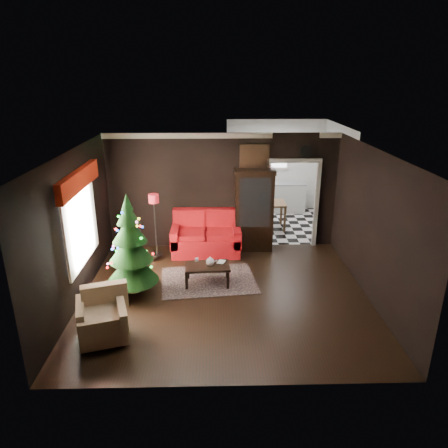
{
  "coord_description": "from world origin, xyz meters",
  "views": [
    {
      "loc": [
        -0.2,
        -7.08,
        4.05
      ],
      "look_at": [
        0.0,
        0.9,
        1.15
      ],
      "focal_mm": 33.02,
      "sensor_mm": 36.0,
      "label": 1
    }
  ],
  "objects_px": {
    "coffee_table": "(207,274)",
    "kitchen_table": "(272,215)",
    "armchair": "(102,315)",
    "wall_clock": "(306,151)",
    "loveseat": "(206,233)",
    "floor_lamp": "(155,226)",
    "teapot": "(210,262)",
    "curio_cabinet": "(254,212)",
    "christmas_tree": "(130,245)"
  },
  "relations": [
    {
      "from": "curio_cabinet",
      "to": "armchair",
      "type": "distance_m",
      "value": 4.6
    },
    {
      "from": "coffee_table",
      "to": "kitchen_table",
      "type": "xyz_separation_m",
      "value": [
        1.75,
        3.22,
        0.16
      ]
    },
    {
      "from": "christmas_tree",
      "to": "armchair",
      "type": "distance_m",
      "value": 1.57
    },
    {
      "from": "armchair",
      "to": "wall_clock",
      "type": "distance_m",
      "value": 5.83
    },
    {
      "from": "christmas_tree",
      "to": "wall_clock",
      "type": "distance_m",
      "value": 4.62
    },
    {
      "from": "coffee_table",
      "to": "kitchen_table",
      "type": "distance_m",
      "value": 3.67
    },
    {
      "from": "christmas_tree",
      "to": "coffee_table",
      "type": "bearing_deg",
      "value": 16.41
    },
    {
      "from": "curio_cabinet",
      "to": "coffee_table",
      "type": "xyz_separation_m",
      "value": [
        -1.1,
        -1.79,
        -0.74
      ]
    },
    {
      "from": "christmas_tree",
      "to": "armchair",
      "type": "bearing_deg",
      "value": -99.14
    },
    {
      "from": "loveseat",
      "to": "armchair",
      "type": "height_order",
      "value": "loveseat"
    },
    {
      "from": "loveseat",
      "to": "coffee_table",
      "type": "relative_size",
      "value": 1.9
    },
    {
      "from": "loveseat",
      "to": "coffee_table",
      "type": "distance_m",
      "value": 1.6
    },
    {
      "from": "loveseat",
      "to": "curio_cabinet",
      "type": "relative_size",
      "value": 0.89
    },
    {
      "from": "curio_cabinet",
      "to": "wall_clock",
      "type": "distance_m",
      "value": 1.88
    },
    {
      "from": "floor_lamp",
      "to": "christmas_tree",
      "type": "xyz_separation_m",
      "value": [
        -0.23,
        -1.66,
        0.22
      ]
    },
    {
      "from": "armchair",
      "to": "teapot",
      "type": "distance_m",
      "value": 2.52
    },
    {
      "from": "armchair",
      "to": "wall_clock",
      "type": "bearing_deg",
      "value": 26.98
    },
    {
      "from": "teapot",
      "to": "kitchen_table",
      "type": "xyz_separation_m",
      "value": [
        1.69,
        3.24,
        -0.13
      ]
    },
    {
      "from": "floor_lamp",
      "to": "wall_clock",
      "type": "xyz_separation_m",
      "value": [
        3.49,
        0.73,
        1.55
      ]
    },
    {
      "from": "kitchen_table",
      "to": "floor_lamp",
      "type": "bearing_deg",
      "value": -146.01
    },
    {
      "from": "coffee_table",
      "to": "floor_lamp",
      "type": "bearing_deg",
      "value": 133.96
    },
    {
      "from": "armchair",
      "to": "wall_clock",
      "type": "xyz_separation_m",
      "value": [
        3.96,
        3.83,
        1.92
      ]
    },
    {
      "from": "christmas_tree",
      "to": "kitchen_table",
      "type": "distance_m",
      "value": 4.88
    },
    {
      "from": "coffee_table",
      "to": "teapot",
      "type": "distance_m",
      "value": 0.3
    },
    {
      "from": "coffee_table",
      "to": "curio_cabinet",
      "type": "bearing_deg",
      "value": 58.43
    },
    {
      "from": "teapot",
      "to": "kitchen_table",
      "type": "distance_m",
      "value": 3.65
    },
    {
      "from": "teapot",
      "to": "wall_clock",
      "type": "bearing_deg",
      "value": 41.56
    },
    {
      "from": "loveseat",
      "to": "christmas_tree",
      "type": "height_order",
      "value": "christmas_tree"
    },
    {
      "from": "wall_clock",
      "to": "loveseat",
      "type": "bearing_deg",
      "value": -170.34
    },
    {
      "from": "wall_clock",
      "to": "coffee_table",
      "type": "bearing_deg",
      "value": -139.42
    },
    {
      "from": "teapot",
      "to": "wall_clock",
      "type": "relative_size",
      "value": 0.6
    },
    {
      "from": "curio_cabinet",
      "to": "kitchen_table",
      "type": "height_order",
      "value": "curio_cabinet"
    },
    {
      "from": "christmas_tree",
      "to": "curio_cabinet",
      "type": "bearing_deg",
      "value": 41.19
    },
    {
      "from": "coffee_table",
      "to": "teapot",
      "type": "height_order",
      "value": "teapot"
    },
    {
      "from": "kitchen_table",
      "to": "curio_cabinet",
      "type": "bearing_deg",
      "value": -114.44
    },
    {
      "from": "teapot",
      "to": "coffee_table",
      "type": "bearing_deg",
      "value": 164.57
    },
    {
      "from": "floor_lamp",
      "to": "christmas_tree",
      "type": "relative_size",
      "value": 0.79
    },
    {
      "from": "floor_lamp",
      "to": "teapot",
      "type": "distance_m",
      "value": 1.8
    },
    {
      "from": "loveseat",
      "to": "christmas_tree",
      "type": "distance_m",
      "value": 2.48
    },
    {
      "from": "curio_cabinet",
      "to": "coffee_table",
      "type": "distance_m",
      "value": 2.23
    },
    {
      "from": "teapot",
      "to": "armchair",
      "type": "bearing_deg",
      "value": -132.95
    },
    {
      "from": "christmas_tree",
      "to": "coffee_table",
      "type": "height_order",
      "value": "christmas_tree"
    },
    {
      "from": "loveseat",
      "to": "coffee_table",
      "type": "bearing_deg",
      "value": -88.16
    },
    {
      "from": "kitchen_table",
      "to": "christmas_tree",
      "type": "bearing_deg",
      "value": -131.1
    },
    {
      "from": "loveseat",
      "to": "wall_clock",
      "type": "relative_size",
      "value": 5.31
    },
    {
      "from": "teapot",
      "to": "floor_lamp",
      "type": "bearing_deg",
      "value": 134.98
    },
    {
      "from": "loveseat",
      "to": "floor_lamp",
      "type": "height_order",
      "value": "floor_lamp"
    },
    {
      "from": "loveseat",
      "to": "wall_clock",
      "type": "bearing_deg",
      "value": 9.66
    },
    {
      "from": "curio_cabinet",
      "to": "wall_clock",
      "type": "relative_size",
      "value": 5.94
    },
    {
      "from": "christmas_tree",
      "to": "teapot",
      "type": "height_order",
      "value": "christmas_tree"
    }
  ]
}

